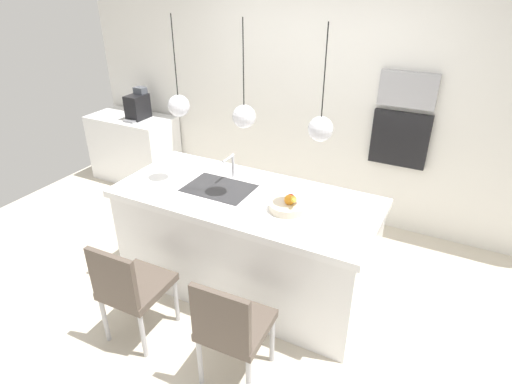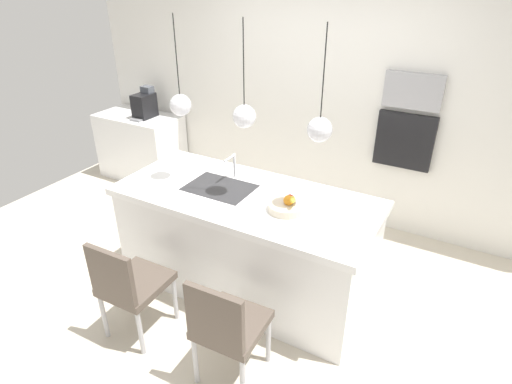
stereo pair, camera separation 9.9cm
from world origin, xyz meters
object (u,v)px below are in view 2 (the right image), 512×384
fruit_bowl (287,205)px  chair_middle (227,325)px  microwave (413,91)px  chair_near (129,284)px  oven (405,141)px  coffee_machine (144,105)px

fruit_bowl → chair_middle: fruit_bowl is taller
microwave → chair_near: microwave is taller
fruit_bowl → chair_middle: 0.99m
fruit_bowl → microwave: size_ratio=0.52×
fruit_bowl → oven: size_ratio=0.51×
fruit_bowl → chair_near: size_ratio=0.32×
coffee_machine → fruit_bowl: bearing=-26.8°
coffee_machine → chair_near: coffee_machine is taller
fruit_bowl → microwave: (0.50, 1.64, 0.57)m
fruit_bowl → coffee_machine: coffee_machine is taller
fruit_bowl → chair_near: bearing=-134.7°
fruit_bowl → oven: bearing=72.9°
chair_near → coffee_machine: bearing=129.1°
coffee_machine → oven: 3.18m
microwave → chair_middle: (-0.51, -2.51, -1.04)m
oven → chair_near: (-1.37, -2.51, -0.55)m
oven → coffee_machine: bearing=-174.6°
microwave → oven: size_ratio=0.96×
microwave → coffee_machine: bearing=-174.6°
oven → chair_middle: 2.62m
oven → chair_near: 2.91m
oven → chair_middle: bearing=-101.4°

